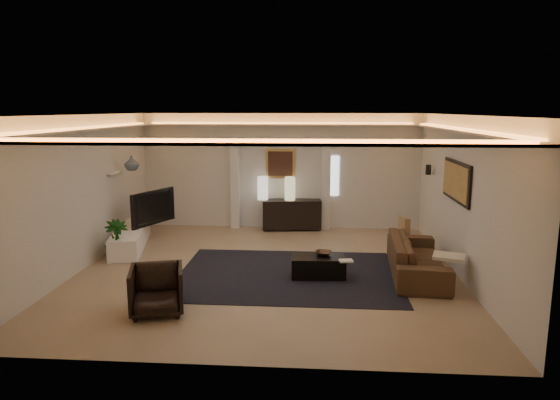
# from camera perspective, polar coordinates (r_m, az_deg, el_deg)

# --- Properties ---
(floor) EXTENTS (7.00, 7.00, 0.00)m
(floor) POSITION_cam_1_polar(r_m,az_deg,el_deg) (9.36, -1.50, -8.20)
(floor) COLOR tan
(floor) RESTS_ON ground
(ceiling) EXTENTS (7.00, 7.00, 0.00)m
(ceiling) POSITION_cam_1_polar(r_m,az_deg,el_deg) (8.87, -1.59, 9.84)
(ceiling) COLOR white
(ceiling) RESTS_ON ground
(wall_back) EXTENTS (7.00, 0.00, 7.00)m
(wall_back) POSITION_cam_1_polar(r_m,az_deg,el_deg) (12.45, 0.05, 3.34)
(wall_back) COLOR silver
(wall_back) RESTS_ON ground
(wall_front) EXTENTS (7.00, 0.00, 7.00)m
(wall_front) POSITION_cam_1_polar(r_m,az_deg,el_deg) (5.62, -5.09, -5.57)
(wall_front) COLOR silver
(wall_front) RESTS_ON ground
(wall_left) EXTENTS (0.00, 7.00, 7.00)m
(wall_left) POSITION_cam_1_polar(r_m,az_deg,el_deg) (9.98, -21.98, 0.78)
(wall_left) COLOR silver
(wall_left) RESTS_ON ground
(wall_right) EXTENTS (0.00, 7.00, 7.00)m
(wall_right) POSITION_cam_1_polar(r_m,az_deg,el_deg) (9.33, 20.36, 0.27)
(wall_right) COLOR silver
(wall_right) RESTS_ON ground
(cove_soffit) EXTENTS (7.00, 7.00, 0.04)m
(cove_soffit) POSITION_cam_1_polar(r_m,az_deg,el_deg) (8.88, -1.58, 8.03)
(cove_soffit) COLOR silver
(cove_soffit) RESTS_ON ceiling
(daylight_slit) EXTENTS (0.25, 0.03, 1.00)m
(daylight_slit) POSITION_cam_1_polar(r_m,az_deg,el_deg) (12.42, 6.27, 2.80)
(daylight_slit) COLOR white
(daylight_slit) RESTS_ON wall_back
(area_rug) EXTENTS (4.00, 3.00, 0.01)m
(area_rug) POSITION_cam_1_polar(r_m,az_deg,el_deg) (9.14, 0.90, -8.63)
(area_rug) COLOR black
(area_rug) RESTS_ON ground
(pilaster_left) EXTENTS (0.22, 0.20, 2.20)m
(pilaster_left) POSITION_cam_1_polar(r_m,az_deg,el_deg) (12.54, -5.24, 1.73)
(pilaster_left) COLOR silver
(pilaster_left) RESTS_ON ground
(pilaster_right) EXTENTS (0.22, 0.20, 2.20)m
(pilaster_right) POSITION_cam_1_polar(r_m,az_deg,el_deg) (12.37, 5.34, 1.61)
(pilaster_right) COLOR silver
(pilaster_right) RESTS_ON ground
(alcove_header) EXTENTS (2.52, 0.20, 0.12)m
(alcove_header) POSITION_cam_1_polar(r_m,az_deg,el_deg) (12.28, 0.02, 6.99)
(alcove_header) COLOR silver
(alcove_header) RESTS_ON wall_back
(painting_frame) EXTENTS (0.74, 0.04, 0.74)m
(painting_frame) POSITION_cam_1_polar(r_m,az_deg,el_deg) (12.40, 0.04, 4.24)
(painting_frame) COLOR tan
(painting_frame) RESTS_ON wall_back
(painting_canvas) EXTENTS (0.62, 0.02, 0.62)m
(painting_canvas) POSITION_cam_1_polar(r_m,az_deg,el_deg) (12.38, 0.03, 4.23)
(painting_canvas) COLOR #4C2D1E
(painting_canvas) RESTS_ON wall_back
(art_panel_frame) EXTENTS (0.04, 1.64, 0.74)m
(art_panel_frame) POSITION_cam_1_polar(r_m,az_deg,el_deg) (9.57, 19.79, 2.06)
(art_panel_frame) COLOR black
(art_panel_frame) RESTS_ON wall_right
(art_panel_gold) EXTENTS (0.02, 1.50, 0.62)m
(art_panel_gold) POSITION_cam_1_polar(r_m,az_deg,el_deg) (9.57, 19.65, 2.07)
(art_panel_gold) COLOR tan
(art_panel_gold) RESTS_ON wall_right
(wall_sconce) EXTENTS (0.12, 0.12, 0.22)m
(wall_sconce) POSITION_cam_1_polar(r_m,az_deg,el_deg) (11.38, 16.82, 3.38)
(wall_sconce) COLOR black
(wall_sconce) RESTS_ON wall_right
(wall_niche) EXTENTS (0.10, 0.55, 0.04)m
(wall_niche) POSITION_cam_1_polar(r_m,az_deg,el_deg) (11.18, -18.66, 3.01)
(wall_niche) COLOR silver
(wall_niche) RESTS_ON wall_left
(console) EXTENTS (1.50, 0.62, 0.73)m
(console) POSITION_cam_1_polar(r_m,az_deg,el_deg) (12.37, 1.36, -1.65)
(console) COLOR black
(console) RESTS_ON ground
(lamp_left) EXTENTS (0.34, 0.34, 0.58)m
(lamp_left) POSITION_cam_1_polar(r_m,az_deg,el_deg) (12.29, -2.02, 1.55)
(lamp_left) COLOR white
(lamp_left) RESTS_ON console
(lamp_right) EXTENTS (0.32, 0.32, 0.58)m
(lamp_right) POSITION_cam_1_polar(r_m,az_deg,el_deg) (12.22, 1.16, 1.50)
(lamp_right) COLOR beige
(lamp_right) RESTS_ON console
(media_ledge) EXTENTS (1.08, 2.41, 0.44)m
(media_ledge) POSITION_cam_1_polar(r_m,az_deg,el_deg) (11.31, -16.93, -4.18)
(media_ledge) COLOR white
(media_ledge) RESTS_ON ground
(tv) EXTENTS (1.29, 0.70, 0.77)m
(tv) POSITION_cam_1_polar(r_m,az_deg,el_deg) (11.47, -14.97, -0.76)
(tv) COLOR black
(tv) RESTS_ON media_ledge
(figurine) EXTENTS (0.16, 0.16, 0.38)m
(figurine) POSITION_cam_1_polar(r_m,az_deg,el_deg) (12.20, -13.80, -0.97)
(figurine) COLOR #321C16
(figurine) RESTS_ON media_ledge
(ginger_jar) EXTENTS (0.35, 0.35, 0.32)m
(ginger_jar) POSITION_cam_1_polar(r_m,az_deg,el_deg) (11.31, -16.82, 4.12)
(ginger_jar) COLOR slate
(ginger_jar) RESTS_ON wall_niche
(plant) EXTENTS (0.65, 0.65, 0.82)m
(plant) POSITION_cam_1_polar(r_m,az_deg,el_deg) (10.38, -18.43, -4.49)
(plant) COLOR #0D360D
(plant) RESTS_ON ground
(sofa) EXTENTS (2.38, 1.07, 0.68)m
(sofa) POSITION_cam_1_polar(r_m,az_deg,el_deg) (9.36, 15.60, -6.42)
(sofa) COLOR #52311D
(sofa) RESTS_ON ground
(throw_blanket) EXTENTS (0.61, 0.55, 0.06)m
(throw_blanket) POSITION_cam_1_polar(r_m,az_deg,el_deg) (8.82, 18.98, -6.23)
(throw_blanket) COLOR beige
(throw_blanket) RESTS_ON sofa
(throw_pillow) EXTENTS (0.19, 0.41, 0.40)m
(throw_pillow) POSITION_cam_1_polar(r_m,az_deg,el_deg) (10.77, 14.19, -2.98)
(throw_pillow) COLOR #9A7A51
(throw_pillow) RESTS_ON sofa
(coffee_table) EXTENTS (0.99, 0.58, 0.36)m
(coffee_table) POSITION_cam_1_polar(r_m,az_deg,el_deg) (8.99, 4.44, -7.65)
(coffee_table) COLOR black
(coffee_table) RESTS_ON ground
(bowl) EXTENTS (0.37, 0.37, 0.07)m
(bowl) POSITION_cam_1_polar(r_m,az_deg,el_deg) (9.01, 5.05, -6.01)
(bowl) COLOR #392415
(bowl) RESTS_ON coffee_table
(magazine) EXTENTS (0.26, 0.21, 0.03)m
(magazine) POSITION_cam_1_polar(r_m,az_deg,el_deg) (8.69, 7.66, -6.84)
(magazine) COLOR beige
(magazine) RESTS_ON coffee_table
(armchair) EXTENTS (0.95, 0.96, 0.71)m
(armchair) POSITION_cam_1_polar(r_m,az_deg,el_deg) (7.64, -14.10, -10.07)
(armchair) COLOR black
(armchair) RESTS_ON ground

